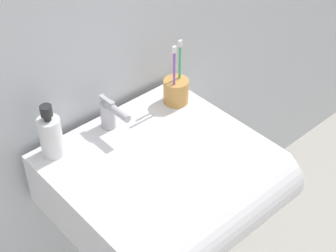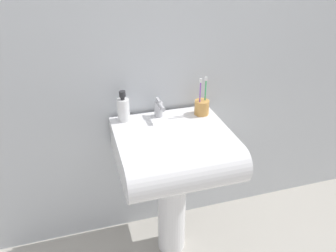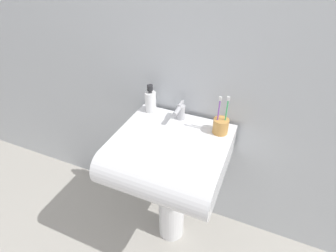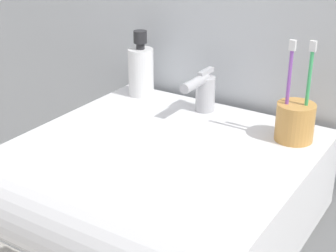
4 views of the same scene
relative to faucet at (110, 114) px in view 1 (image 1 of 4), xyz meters
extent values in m
cube|color=white|center=(0.02, -0.16, -0.14)|extent=(0.55, 0.45, 0.17)
cylinder|color=white|center=(0.02, -0.39, -0.14)|extent=(0.55, 0.17, 0.17)
cylinder|color=#B7B7BC|center=(0.00, 0.01, -0.01)|extent=(0.04, 0.04, 0.08)
cylinder|color=#B7B7BC|center=(0.00, -0.04, 0.03)|extent=(0.02, 0.09, 0.02)
cube|color=#B7B7BC|center=(0.00, 0.01, 0.04)|extent=(0.01, 0.06, 0.01)
cylinder|color=#D19347|center=(0.22, -0.03, -0.01)|extent=(0.08, 0.08, 0.08)
cylinder|color=purple|center=(0.21, -0.04, 0.05)|extent=(0.01, 0.01, 0.17)
cube|color=white|center=(0.21, -0.04, 0.14)|extent=(0.01, 0.01, 0.02)
cylinder|color=#3FB266|center=(0.24, -0.03, 0.05)|extent=(0.01, 0.01, 0.17)
cube|color=white|center=(0.24, -0.03, 0.14)|extent=(0.01, 0.01, 0.02)
cylinder|color=white|center=(-0.18, 0.02, 0.01)|extent=(0.06, 0.06, 0.12)
cylinder|color=#262628|center=(-0.18, 0.02, 0.07)|extent=(0.02, 0.02, 0.01)
cylinder|color=#262628|center=(-0.18, 0.02, 0.09)|extent=(0.03, 0.03, 0.03)
camera|label=1|loc=(-0.64, -0.96, 0.89)|focal=55.00mm
camera|label=2|loc=(-0.38, -1.47, 0.74)|focal=35.00mm
camera|label=3|loc=(0.40, -1.10, 0.74)|focal=28.00mm
camera|label=4|loc=(0.51, -0.95, 0.39)|focal=55.00mm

